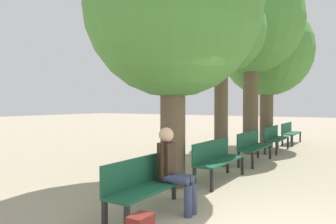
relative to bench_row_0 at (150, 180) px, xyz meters
name	(u,v)px	position (x,y,z in m)	size (l,w,h in m)	color
bench_row_0	(150,180)	(0.00, 0.00, 0.00)	(0.46, 1.88, 0.89)	#195138
bench_row_1	(217,157)	(0.00, 2.60, 0.00)	(0.46, 1.88, 0.89)	#195138
bench_row_2	(252,144)	(0.00, 5.20, 0.00)	(0.46, 1.88, 0.89)	#195138
bench_row_3	(274,137)	(0.00, 7.81, 0.00)	(0.46, 1.88, 0.89)	#195138
bench_row_4	(290,131)	(0.00, 10.41, 0.00)	(0.46, 1.88, 0.89)	#195138
tree_row_0	(173,10)	(-0.59, 1.69, 3.08)	(3.62, 3.62, 5.45)	brown
tree_row_1	(221,33)	(-0.59, 4.27, 3.10)	(2.38, 2.38, 4.88)	brown
tree_row_2	(251,23)	(-0.59, 6.88, 3.91)	(3.50, 3.50, 6.25)	brown
tree_row_3	(267,52)	(-0.59, 8.93, 3.21)	(3.54, 3.54, 5.56)	brown
person_seated	(173,167)	(0.24, 0.30, 0.18)	(0.62, 0.35, 1.33)	#384260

